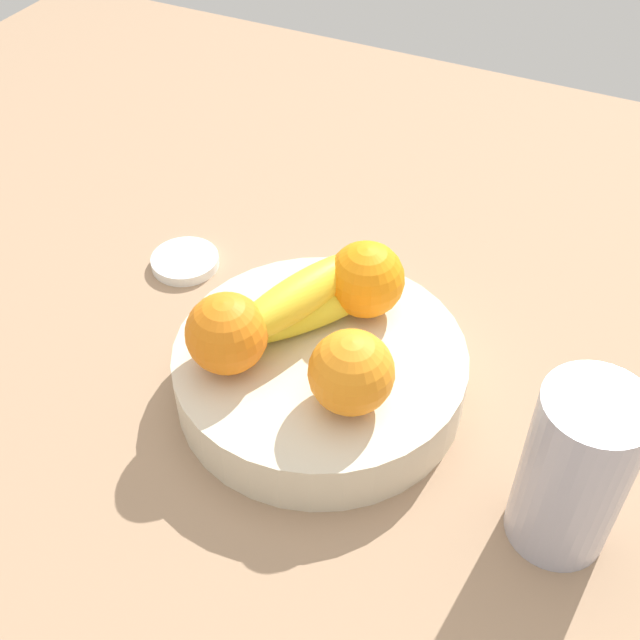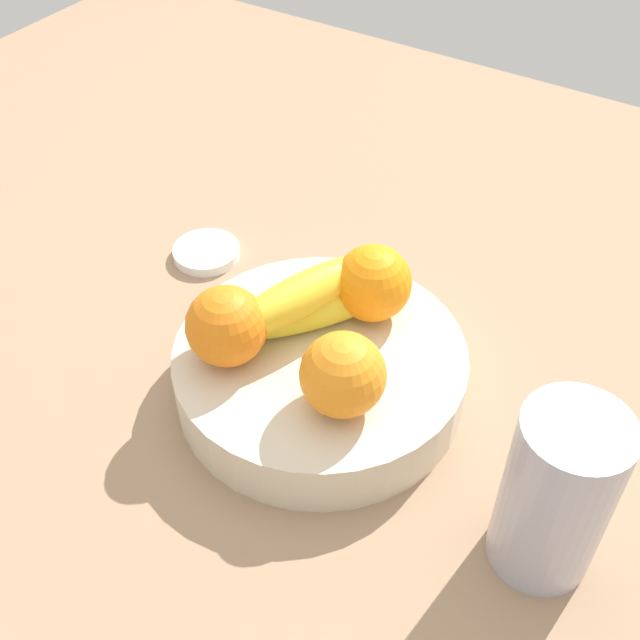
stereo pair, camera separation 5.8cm
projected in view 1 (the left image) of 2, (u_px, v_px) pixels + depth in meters
The scene contains 8 objects.
ground_plane at pixel (344, 386), 79.69cm from camera, with size 180.00×140.00×3.00cm, color #9E7C5E.
fruit_bowl at pixel (320, 371), 75.41cm from camera, with size 27.65×27.65×5.53cm, color beige.
orange_front_left at pixel (351, 372), 66.50cm from camera, with size 7.45×7.45×7.45cm, color orange.
orange_front_right at pixel (369, 280), 75.10cm from camera, with size 7.45×7.45×7.45cm, color orange.
orange_center at pixel (227, 333), 69.88cm from camera, with size 7.45×7.45×7.45cm, color orange.
banana_bunch at pixel (298, 305), 73.52cm from camera, with size 13.83×17.34×6.20cm.
thermos_tumbler at pixel (574, 471), 60.69cm from camera, with size 8.24×8.24×16.15cm, color #B0AFBE.
jar_lid at pixel (185, 261), 90.73cm from camera, with size 7.74×7.74×1.20cm, color white.
Camera 1 is at (-20.83, 48.75, 58.42)cm, focal length 44.38 mm.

